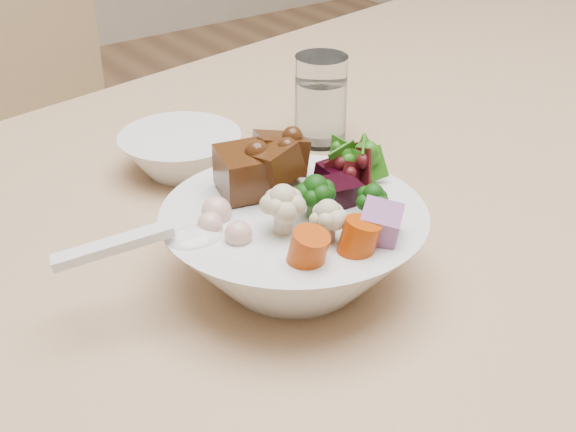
{
  "coord_description": "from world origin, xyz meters",
  "views": [
    {
      "loc": [
        -0.61,
        -0.62,
        1.22
      ],
      "look_at": [
        -0.26,
        -0.14,
        0.88
      ],
      "focal_mm": 50.0,
      "sensor_mm": 36.0,
      "label": 1
    }
  ],
  "objects_px": {
    "side_bowl": "(181,154)",
    "food_bowl": "(294,239)",
    "dining_table": "(419,242)",
    "water_glass": "(321,103)",
    "chair_far": "(70,175)"
  },
  "relations": [
    {
      "from": "dining_table",
      "to": "side_bowl",
      "type": "height_order",
      "value": "side_bowl"
    },
    {
      "from": "side_bowl",
      "to": "water_glass",
      "type": "bearing_deg",
      "value": -7.83
    },
    {
      "from": "dining_table",
      "to": "chair_far",
      "type": "bearing_deg",
      "value": 89.83
    },
    {
      "from": "chair_far",
      "to": "water_glass",
      "type": "bearing_deg",
      "value": -103.11
    },
    {
      "from": "dining_table",
      "to": "food_bowl",
      "type": "xyz_separation_m",
      "value": [
        -0.23,
        -0.07,
        0.12
      ]
    },
    {
      "from": "dining_table",
      "to": "chair_far",
      "type": "relative_size",
      "value": 1.95
    },
    {
      "from": "chair_far",
      "to": "food_bowl",
      "type": "bearing_deg",
      "value": -118.92
    },
    {
      "from": "dining_table",
      "to": "water_glass",
      "type": "distance_m",
      "value": 0.2
    },
    {
      "from": "side_bowl",
      "to": "food_bowl",
      "type": "bearing_deg",
      "value": -95.08
    },
    {
      "from": "dining_table",
      "to": "food_bowl",
      "type": "bearing_deg",
      "value": -173.06
    },
    {
      "from": "chair_far",
      "to": "water_glass",
      "type": "height_order",
      "value": "chair_far"
    },
    {
      "from": "chair_far",
      "to": "side_bowl",
      "type": "height_order",
      "value": "chair_far"
    },
    {
      "from": "food_bowl",
      "to": "water_glass",
      "type": "bearing_deg",
      "value": 47.7
    },
    {
      "from": "dining_table",
      "to": "water_glass",
      "type": "relative_size",
      "value": 17.61
    },
    {
      "from": "food_bowl",
      "to": "water_glass",
      "type": "height_order",
      "value": "food_bowl"
    }
  ]
}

